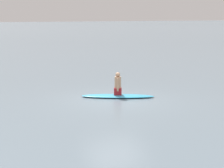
% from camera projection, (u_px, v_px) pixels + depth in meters
% --- Properties ---
extents(ground_plane, '(400.00, 400.00, 0.00)m').
position_uv_depth(ground_plane, '(115.00, 101.00, 16.64)').
color(ground_plane, slate).
extents(surfboard, '(2.32, 3.15, 0.11)m').
position_uv_depth(surfboard, '(118.00, 96.00, 17.34)').
color(surfboard, '#339EC6').
rests_on(surfboard, ground).
extents(person_paddler, '(0.41, 0.42, 1.00)m').
position_uv_depth(person_paddler, '(118.00, 85.00, 17.26)').
color(person_paddler, '#A51E23').
rests_on(person_paddler, surfboard).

